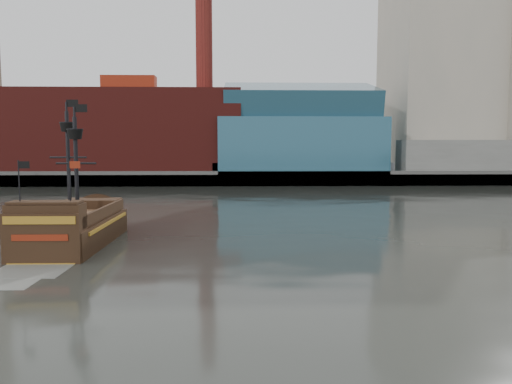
{
  "coord_description": "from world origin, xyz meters",
  "views": [
    {
      "loc": [
        -1.12,
        -23.82,
        7.34
      ],
      "look_at": [
        -0.04,
        10.53,
        4.0
      ],
      "focal_mm": 35.0,
      "sensor_mm": 36.0,
      "label": 1
    }
  ],
  "objects": [
    {
      "name": "ground",
      "position": [
        0.0,
        0.0,
        0.0
      ],
      "size": [
        400.0,
        400.0,
        0.0
      ],
      "primitive_type": "plane",
      "color": "#262823",
      "rests_on": "ground"
    },
    {
      "name": "promenade_far",
      "position": [
        0.0,
        92.0,
        1.0
      ],
      "size": [
        220.0,
        60.0,
        2.0
      ],
      "primitive_type": "cube",
      "color": "slate",
      "rests_on": "ground"
    },
    {
      "name": "seawall",
      "position": [
        0.0,
        62.5,
        1.3
      ],
      "size": [
        220.0,
        1.0,
        2.6
      ],
      "primitive_type": "cube",
      "color": "#4C4C49",
      "rests_on": "ground"
    },
    {
      "name": "skyline",
      "position": [
        5.21,
        84.56,
        24.55
      ],
      "size": [
        149.0,
        45.0,
        62.0
      ],
      "color": "brown",
      "rests_on": "promenade_far"
    },
    {
      "name": "pirate_ship",
      "position": [
        -13.24,
        12.2,
        1.03
      ],
      "size": [
        4.98,
        15.23,
        11.36
      ],
      "rotation": [
        0.0,
        0.0,
        -0.01
      ],
      "color": "black",
      "rests_on": "ground"
    }
  ]
}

